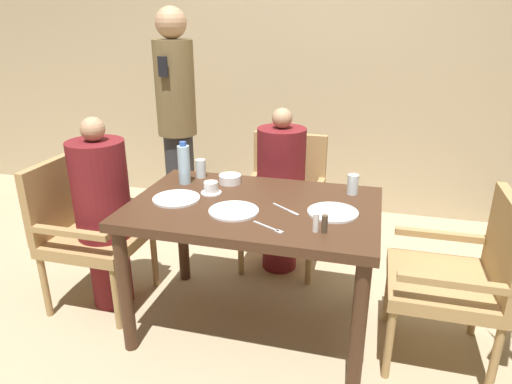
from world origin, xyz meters
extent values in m
plane|color=tan|center=(0.00, 0.00, 0.00)|extent=(16.00, 16.00, 0.00)
cube|color=tan|center=(0.00, 1.91, 1.40)|extent=(8.00, 0.06, 2.80)
cube|color=#422819|center=(0.00, 0.00, 0.73)|extent=(1.30, 0.85, 0.05)
cylinder|color=#422819|center=(-0.59, -0.37, 0.35)|extent=(0.07, 0.07, 0.71)
cylinder|color=#422819|center=(0.59, -0.37, 0.35)|extent=(0.07, 0.07, 0.71)
cylinder|color=#422819|center=(-0.59, 0.37, 0.35)|extent=(0.07, 0.07, 0.71)
cylinder|color=#422819|center=(0.59, 0.37, 0.35)|extent=(0.07, 0.07, 0.71)
cube|color=#A88451|center=(-0.97, 0.00, 0.43)|extent=(0.53, 0.53, 0.07)
cube|color=#A88451|center=(-1.22, 0.00, 0.68)|extent=(0.05, 0.53, 0.44)
cube|color=#A88451|center=(-0.97, 0.24, 0.58)|extent=(0.47, 0.04, 0.04)
cube|color=#A88451|center=(-0.97, -0.24, 0.58)|extent=(0.47, 0.04, 0.04)
cylinder|color=#A88451|center=(-0.74, 0.23, 0.20)|extent=(0.04, 0.04, 0.39)
cylinder|color=#A88451|center=(-0.74, -0.23, 0.20)|extent=(0.04, 0.04, 0.39)
cylinder|color=#A88451|center=(-1.21, 0.23, 0.20)|extent=(0.04, 0.04, 0.39)
cylinder|color=#A88451|center=(-1.21, -0.23, 0.20)|extent=(0.04, 0.04, 0.39)
cylinder|color=maroon|center=(-0.91, 0.00, 0.23)|extent=(0.24, 0.24, 0.46)
cylinder|color=maroon|center=(-0.91, 0.00, 0.75)|extent=(0.32, 0.32, 0.57)
sphere|color=tan|center=(-0.91, 0.00, 1.10)|extent=(0.13, 0.13, 0.13)
cube|color=#A88451|center=(0.00, 0.75, 0.43)|extent=(0.53, 0.53, 0.07)
cube|color=#A88451|center=(0.00, 0.99, 0.68)|extent=(0.53, 0.05, 0.44)
cube|color=#A88451|center=(0.24, 0.75, 0.58)|extent=(0.04, 0.47, 0.04)
cube|color=#A88451|center=(-0.24, 0.75, 0.58)|extent=(0.04, 0.47, 0.04)
cylinder|color=#A88451|center=(0.23, 0.52, 0.20)|extent=(0.04, 0.04, 0.39)
cylinder|color=#A88451|center=(-0.23, 0.52, 0.20)|extent=(0.04, 0.04, 0.39)
cylinder|color=#A88451|center=(0.23, 0.98, 0.20)|extent=(0.04, 0.04, 0.39)
cylinder|color=#A88451|center=(-0.23, 0.98, 0.20)|extent=(0.04, 0.04, 0.39)
cylinder|color=maroon|center=(0.00, 0.69, 0.23)|extent=(0.24, 0.24, 0.46)
cylinder|color=maroon|center=(0.00, 0.69, 0.73)|extent=(0.32, 0.32, 0.54)
sphere|color=tan|center=(0.00, 0.69, 1.07)|extent=(0.13, 0.13, 0.13)
cube|color=#A88451|center=(0.97, 0.00, 0.43)|extent=(0.53, 0.53, 0.07)
cube|color=#A88451|center=(1.22, 0.00, 0.68)|extent=(0.05, 0.53, 0.44)
cube|color=#A88451|center=(0.97, -0.24, 0.58)|extent=(0.47, 0.04, 0.04)
cube|color=#A88451|center=(0.97, 0.24, 0.58)|extent=(0.47, 0.04, 0.04)
cylinder|color=#A88451|center=(0.74, -0.23, 0.20)|extent=(0.04, 0.04, 0.39)
cylinder|color=#A88451|center=(0.74, 0.23, 0.20)|extent=(0.04, 0.04, 0.39)
cylinder|color=#A88451|center=(1.21, -0.23, 0.20)|extent=(0.04, 0.04, 0.39)
cylinder|color=#A88451|center=(1.21, 0.23, 0.20)|extent=(0.04, 0.04, 0.39)
cylinder|color=#2D2D33|center=(-0.90, 1.07, 0.41)|extent=(0.23, 0.23, 0.82)
cylinder|color=brown|center=(-0.90, 1.07, 1.17)|extent=(0.30, 0.30, 0.70)
sphere|color=tan|center=(-0.90, 1.07, 1.64)|extent=(0.23, 0.23, 0.23)
cube|color=black|center=(-0.90, 0.89, 1.35)|extent=(0.07, 0.01, 0.14)
cylinder|color=white|center=(-0.42, -0.05, 0.76)|extent=(0.25, 0.25, 0.01)
cylinder|color=white|center=(-0.07, -0.13, 0.76)|extent=(0.25, 0.25, 0.01)
cylinder|color=white|center=(0.41, -0.02, 0.76)|extent=(0.25, 0.25, 0.01)
cylinder|color=white|center=(-0.27, 0.08, 0.76)|extent=(0.12, 0.12, 0.01)
cylinder|color=white|center=(-0.27, 0.08, 0.80)|extent=(0.08, 0.08, 0.06)
cylinder|color=white|center=(-0.22, 0.27, 0.78)|extent=(0.13, 0.13, 0.05)
cylinder|color=#A3C6DB|center=(-0.48, 0.20, 0.87)|extent=(0.07, 0.07, 0.23)
cylinder|color=#3359B2|center=(-0.48, 0.20, 1.00)|extent=(0.04, 0.04, 0.03)
cylinder|color=silver|center=(0.49, 0.28, 0.81)|extent=(0.06, 0.06, 0.11)
cylinder|color=silver|center=(-0.42, 0.33, 0.81)|extent=(0.06, 0.06, 0.11)
cylinder|color=white|center=(0.36, -0.25, 0.80)|extent=(0.03, 0.03, 0.09)
cylinder|color=#4C3D2D|center=(0.40, -0.25, 0.80)|extent=(0.03, 0.03, 0.08)
cube|color=silver|center=(0.13, -0.26, 0.76)|extent=(0.14, 0.09, 0.00)
cube|color=silver|center=(0.20, -0.30, 0.76)|extent=(0.04, 0.04, 0.00)
cube|color=silver|center=(0.16, -0.02, 0.76)|extent=(0.13, 0.10, 0.00)
cube|color=silver|center=(0.23, -0.07, 0.76)|extent=(0.06, 0.05, 0.00)
camera|label=1|loc=(0.58, -2.13, 1.67)|focal=32.00mm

